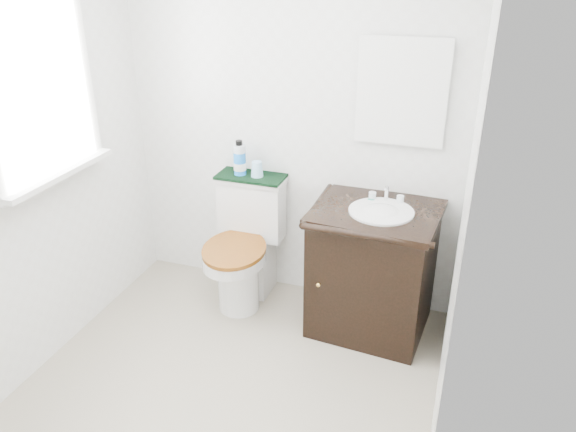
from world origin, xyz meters
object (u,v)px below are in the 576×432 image
Objects in this scene: vanity at (373,267)px; trash_bin at (349,284)px; toilet at (246,250)px; mouthwash_bottle at (240,159)px; cup at (257,169)px.

vanity is 0.39m from trash_bin.
mouthwash_bottle is at bearing 121.27° from toilet.
mouthwash_bottle is (-0.07, 0.12, 0.59)m from toilet.
toilet is 2.84× the size of trash_bin.
cup reaches higher than vanity.
mouthwash_bottle is 0.13m from cup.
vanity is (0.87, -0.06, 0.07)m from toilet.
trash_bin is 2.93× the size of cup.
trash_bin is (0.69, 0.13, -0.22)m from toilet.
mouthwash_bottle is (-0.77, -0.01, 0.81)m from trash_bin.
toilet is at bearing -58.73° from mouthwash_bottle.
cup is at bearing -178.87° from trash_bin.
trash_bin is at bearing 11.01° from toilet.
trash_bin is at bearing 132.17° from vanity.
vanity reaches higher than trash_bin.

